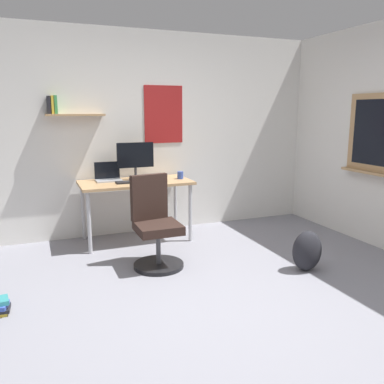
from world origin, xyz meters
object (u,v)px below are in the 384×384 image
(computer_mouse, at_px, (154,180))
(backpack, at_px, (307,251))
(laptop, at_px, (108,176))
(desk, at_px, (136,187))
(keyboard, at_px, (132,182))
(office_chair, at_px, (155,228))
(monitor_primary, at_px, (135,158))
(coffee_mug, at_px, (180,175))

(computer_mouse, relative_size, backpack, 0.25)
(laptop, xyz_separation_m, backpack, (1.67, -1.76, -0.60))
(desk, distance_m, keyboard, 0.14)
(desk, height_order, computer_mouse, computer_mouse)
(computer_mouse, bearing_deg, laptop, 154.79)
(desk, xyz_separation_m, backpack, (1.36, -1.60, -0.47))
(office_chair, height_order, computer_mouse, office_chair)
(monitor_primary, bearing_deg, keyboard, -117.42)
(laptop, bearing_deg, computer_mouse, -25.21)
(coffee_mug, bearing_deg, keyboard, -175.53)
(desk, bearing_deg, keyboard, -128.47)
(laptop, distance_m, monitor_primary, 0.40)
(desk, height_order, office_chair, office_chair)
(desk, xyz_separation_m, office_chair, (-0.02, -0.90, -0.27))
(monitor_primary, distance_m, coffee_mug, 0.60)
(desk, bearing_deg, backpack, -49.50)
(desk, distance_m, backpack, 2.15)
(laptop, bearing_deg, desk, -27.58)
(office_chair, distance_m, backpack, 1.56)
(office_chair, bearing_deg, monitor_primary, 86.96)
(laptop, relative_size, coffee_mug, 3.37)
(desk, xyz_separation_m, computer_mouse, (0.21, -0.08, 0.09))
(monitor_primary, xyz_separation_m, computer_mouse, (0.18, -0.19, -0.25))
(desk, relative_size, keyboard, 3.63)
(laptop, bearing_deg, monitor_primary, -8.17)
(coffee_mug, bearing_deg, desk, 176.54)
(desk, relative_size, coffee_mug, 14.61)
(laptop, distance_m, computer_mouse, 0.57)
(laptop, height_order, computer_mouse, laptop)
(office_chair, height_order, backpack, office_chair)
(monitor_primary, bearing_deg, backpack, -52.06)
(laptop, relative_size, computer_mouse, 2.98)
(laptop, xyz_separation_m, coffee_mug, (0.87, -0.19, -0.01))
(coffee_mug, distance_m, backpack, 1.85)
(keyboard, relative_size, backpack, 0.89)
(monitor_primary, height_order, coffee_mug, monitor_primary)
(coffee_mug, height_order, backpack, coffee_mug)
(laptop, xyz_separation_m, keyboard, (0.24, -0.24, -0.04))
(desk, bearing_deg, computer_mouse, -21.68)
(monitor_primary, bearing_deg, office_chair, -93.04)
(desk, relative_size, backpack, 3.22)
(monitor_primary, bearing_deg, computer_mouse, -47.33)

